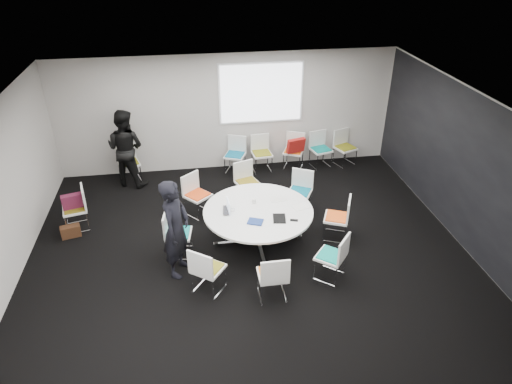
{
  "coord_description": "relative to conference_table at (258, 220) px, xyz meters",
  "views": [
    {
      "loc": [
        -0.91,
        -6.74,
        5.21
      ],
      "look_at": [
        0.2,
        0.4,
        1.0
      ],
      "focal_mm": 32.0,
      "sensor_mm": 36.0,
      "label": 1
    }
  ],
  "objects": [
    {
      "name": "room_shell",
      "position": [
        -0.12,
        -0.2,
        0.89
      ],
      "size": [
        8.08,
        7.08,
        2.88
      ],
      "color": "black",
      "rests_on": "ground"
    },
    {
      "name": "conference_table",
      "position": [
        0.0,
        0.0,
        0.0
      ],
      "size": [
        2.01,
        2.01,
        0.73
      ],
      "color": "silver",
      "rests_on": "ground"
    },
    {
      "name": "projection_screen",
      "position": [
        0.59,
        3.26,
        1.34
      ],
      "size": [
        1.9,
        0.03,
        1.35
      ],
      "primitive_type": "cube",
      "color": "white",
      "rests_on": "room_shell"
    },
    {
      "name": "chair_ring_a",
      "position": [
        1.51,
        -0.06,
        -0.24
      ],
      "size": [
        0.59,
        0.6,
        0.88
      ],
      "rotation": [
        0.0,
        0.0,
        1.16
      ],
      "color": "silver",
      "rests_on": "ground"
    },
    {
      "name": "chair_ring_b",
      "position": [
        1.03,
        1.0,
        -0.24
      ],
      "size": [
        0.62,
        0.61,
        0.88
      ],
      "rotation": [
        0.0,
        0.0,
        2.64
      ],
      "color": "silver",
      "rests_on": "ground"
    },
    {
      "name": "chair_ring_c",
      "position": [
        0.01,
        1.56,
        -0.24
      ],
      "size": [
        0.58,
        0.57,
        0.88
      ],
      "rotation": [
        0.0,
        0.0,
        3.47
      ],
      "color": "silver",
      "rests_on": "ground"
    },
    {
      "name": "chair_ring_d",
      "position": [
        -1.07,
        1.19,
        -0.24
      ],
      "size": [
        0.64,
        0.64,
        0.88
      ],
      "rotation": [
        0.0,
        0.0,
        3.85
      ],
      "color": "silver",
      "rests_on": "ground"
    },
    {
      "name": "chair_ring_e",
      "position": [
        -1.48,
        -0.12,
        -0.24
      ],
      "size": [
        0.51,
        0.52,
        0.88
      ],
      "rotation": [
        0.0,
        0.0,
        4.57
      ],
      "color": "silver",
      "rests_on": "ground"
    },
    {
      "name": "chair_ring_f",
      "position": [
        -1.01,
        -1.18,
        -0.24
      ],
      "size": [
        0.64,
        0.63,
        0.88
      ],
      "rotation": [
        0.0,
        0.0,
        5.65
      ],
      "color": "silver",
      "rests_on": "ground"
    },
    {
      "name": "chair_ring_g",
      "position": [
        -0.01,
        -1.49,
        -0.24
      ],
      "size": [
        0.46,
        0.45,
        0.88
      ],
      "rotation": [
        0.0,
        0.0,
        6.29
      ],
      "color": "silver",
      "rests_on": "ground"
    },
    {
      "name": "chair_ring_h",
      "position": [
        1.06,
        -1.17,
        -0.24
      ],
      "size": [
        0.64,
        0.64,
        0.88
      ],
      "rotation": [
        0.0,
        0.0,
        7.16
      ],
      "color": "silver",
      "rests_on": "ground"
    },
    {
      "name": "chair_back_a",
      "position": [
        -0.09,
        2.96,
        -0.24
      ],
      "size": [
        0.6,
        0.59,
        0.88
      ],
      "rotation": [
        0.0,
        0.0,
        2.74
      ],
      "color": "silver",
      "rests_on": "ground"
    },
    {
      "name": "chair_back_b",
      "position": [
        0.56,
        2.94,
        -0.24
      ],
      "size": [
        0.5,
        0.49,
        0.88
      ],
      "rotation": [
        0.0,
        0.0,
        3.23
      ],
      "color": "silver",
      "rests_on": "ground"
    },
    {
      "name": "chair_back_c",
      "position": [
        1.36,
        2.96,
        -0.24
      ],
      "size": [
        0.6,
        0.6,
        0.88
      ],
      "rotation": [
        0.0,
        0.0,
        2.71
      ],
      "color": "silver",
      "rests_on": "ground"
    },
    {
      "name": "chair_back_d",
      "position": [
        2.04,
        2.95,
        -0.24
      ],
      "size": [
        0.56,
        0.55,
        0.88
      ],
      "rotation": [
        0.0,
        0.0,
        3.39
      ],
      "color": "silver",
      "rests_on": "ground"
    },
    {
      "name": "chair_back_e",
      "position": [
        2.67,
        2.96,
        -0.24
      ],
      "size": [
        0.59,
        0.59,
        0.88
      ],
      "rotation": [
        0.0,
        0.0,
        3.52
      ],
      "color": "silver",
      "rests_on": "ground"
    },
    {
      "name": "chair_spare_left",
      "position": [
        -3.46,
        1.04,
        -0.24
      ],
      "size": [
        0.54,
        0.55,
        0.88
      ],
      "rotation": [
        0.0,
        0.0,
        1.81
      ],
      "color": "silver",
      "rests_on": "ground"
    },
    {
      "name": "chair_person_back",
      "position": [
        -2.59,
        2.92,
        -0.24
      ],
      "size": [
        0.57,
        0.57,
        0.88
      ],
      "rotation": [
        0.0,
        0.0,
        3.45
      ],
      "color": "silver",
      "rests_on": "ground"
    },
    {
      "name": "person_main",
      "position": [
        -1.48,
        -0.61,
        0.38
      ],
      "size": [
        0.64,
        0.76,
        1.78
      ],
      "primitive_type": "imported",
      "rotation": [
        0.0,
        0.0,
        1.18
      ],
      "color": "black",
      "rests_on": "ground"
    },
    {
      "name": "person_back",
      "position": [
        -2.59,
        2.76,
        0.39
      ],
      "size": [
        1.08,
        0.99,
        1.8
      ],
      "primitive_type": "imported",
      "rotation": [
        0.0,
        0.0,
        2.71
      ],
      "color": "black",
      "rests_on": "ground"
    },
    {
      "name": "laptop",
      "position": [
        -0.53,
        0.05,
        0.23
      ],
      "size": [
        0.24,
        0.35,
        0.03
      ],
      "primitive_type": "imported",
      "rotation": [
        0.0,
        0.0,
        1.47
      ],
      "color": "#333338",
      "rests_on": "conference_table"
    },
    {
      "name": "laptop_lid",
      "position": [
        -0.54,
        0.03,
        0.35
      ],
      "size": [
        0.04,
        0.3,
        0.22
      ],
      "primitive_type": "cube",
      "rotation": [
        0.0,
        0.0,
        1.65
      ],
      "color": "silver",
      "rests_on": "conference_table"
    },
    {
      "name": "notebook_black",
      "position": [
        0.32,
        -0.35,
        0.23
      ],
      "size": [
        0.26,
        0.33,
        0.02
      ],
      "primitive_type": "cube",
      "rotation": [
        0.0,
        0.0,
        -0.14
      ],
      "color": "black",
      "rests_on": "conference_table"
    },
    {
      "name": "tablet_folio",
      "position": [
        -0.11,
        -0.39,
        0.23
      ],
      "size": [
        0.32,
        0.28,
        0.03
      ],
      "primitive_type": "cube",
      "rotation": [
        0.0,
        0.0,
        -0.39
      ],
      "color": "navy",
      "rests_on": "conference_table"
    },
    {
      "name": "papers_right",
      "position": [
        0.43,
        0.33,
        0.22
      ],
      "size": [
        0.32,
        0.24,
        0.0
      ],
      "primitive_type": "cube",
      "rotation": [
        0.0,
        0.0,
        0.11
      ],
      "color": "silver",
      "rests_on": "conference_table"
    },
    {
      "name": "papers_front",
      "position": [
        0.8,
        -0.01,
        0.22
      ],
      "size": [
        0.35,
        0.29,
        0.0
      ],
      "primitive_type": "cube",
      "rotation": [
        0.0,
        0.0,
        0.29
      ],
      "color": "white",
      "rests_on": "conference_table"
    },
    {
      "name": "cup",
      "position": [
        -0.04,
        0.26,
        0.26
      ],
      "size": [
        0.08,
        0.08,
        0.09
      ],
      "primitive_type": "cylinder",
      "color": "white",
      "rests_on": "conference_table"
    },
    {
      "name": "phone",
      "position": [
        0.57,
        -0.44,
        0.22
      ],
      "size": [
        0.15,
        0.11,
        0.01
      ],
      "primitive_type": "cube",
      "rotation": [
        0.0,
        0.0,
        -0.31
      ],
      "color": "black",
      "rests_on": "conference_table"
    },
    {
      "name": "maroon_bag",
      "position": [
        -3.47,
        1.04,
        0.11
      ],
      "size": [
        0.42,
        0.24,
        0.28
      ],
      "primitive_type": "cube",
      "rotation": [
        0.0,
        0.0,
        0.27
      ],
      "color": "#57172E",
      "rests_on": "chair_spare_left"
    },
    {
      "name": "brown_bag",
      "position": [
        -3.55,
        0.75,
        -0.39
      ],
      "size": [
        0.39,
        0.24,
        0.24
      ],
      "primitive_type": "cube",
      "rotation": [
        0.0,
        0.0,
        0.25
      ],
      "color": "#3F2414",
      "rests_on": "ground"
    },
    {
      "name": "red_jacket",
      "position": [
        1.35,
        2.74,
        0.19
      ],
      "size": [
        0.47,
        0.27,
        0.36
      ],
      "primitive_type": "cube",
      "rotation": [
        0.17,
        0.0,
        0.28
      ],
      "color": "maroon",
      "rests_on": "chair_back_c"
    }
  ]
}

